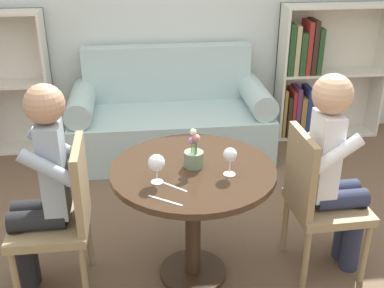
{
  "coord_description": "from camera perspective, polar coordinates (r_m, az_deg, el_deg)",
  "views": [
    {
      "loc": [
        -0.28,
        -2.28,
        1.95
      ],
      "look_at": [
        0.0,
        0.05,
        0.85
      ],
      "focal_mm": 45.0,
      "sensor_mm": 36.0,
      "label": 1
    }
  ],
  "objects": [
    {
      "name": "fork_left_setting",
      "position": [
        2.32,
        -3.2,
        -6.7
      ],
      "size": [
        0.16,
        0.12,
        0.0
      ],
      "color": "silver",
      "rests_on": "round_table"
    },
    {
      "name": "knife_left_setting",
      "position": [
        2.44,
        -2.4,
        -4.98
      ],
      "size": [
        0.15,
        0.14,
        0.0
      ],
      "color": "silver",
      "rests_on": "round_table"
    },
    {
      "name": "bookshelf_right",
      "position": [
        4.75,
        14.34,
        8.02
      ],
      "size": [
        0.99,
        0.28,
        1.25
      ],
      "color": "silver",
      "rests_on": "ground_plane"
    },
    {
      "name": "chair_left",
      "position": [
        2.73,
        -15.14,
        -7.97
      ],
      "size": [
        0.42,
        0.42,
        0.9
      ],
      "rotation": [
        0.0,
        0.0,
        -1.56
      ],
      "color": "#937A56",
      "rests_on": "ground_plane"
    },
    {
      "name": "wine_glass_right",
      "position": [
        2.49,
        4.53,
        -1.39
      ],
      "size": [
        0.07,
        0.07,
        0.15
      ],
      "color": "white",
      "rests_on": "round_table"
    },
    {
      "name": "ground_plane",
      "position": [
        3.01,
        0.12,
        -15.11
      ],
      "size": [
        16.0,
        16.0,
        0.0
      ],
      "primitive_type": "plane",
      "color": "brown"
    },
    {
      "name": "person_right",
      "position": [
        2.83,
        16.6,
        -2.85
      ],
      "size": [
        0.43,
        0.35,
        1.23
      ],
      "rotation": [
        0.0,
        0.0,
        1.61
      ],
      "color": "#282D47",
      "rests_on": "ground_plane"
    },
    {
      "name": "person_left",
      "position": [
        2.67,
        -17.43,
        -5.1
      ],
      "size": [
        0.42,
        0.34,
        1.23
      ],
      "rotation": [
        0.0,
        0.0,
        -1.56
      ],
      "color": "black",
      "rests_on": "ground_plane"
    },
    {
      "name": "chair_right",
      "position": [
        2.88,
        14.61,
        -6.11
      ],
      "size": [
        0.43,
        0.43,
        0.9
      ],
      "rotation": [
        0.0,
        0.0,
        1.61
      ],
      "color": "#937A56",
      "rests_on": "ground_plane"
    },
    {
      "name": "couch",
      "position": [
        4.3,
        -2.59,
        2.81
      ],
      "size": [
        1.73,
        0.8,
        0.92
      ],
      "color": "#A8C1C1",
      "rests_on": "ground_plane"
    },
    {
      "name": "wine_glass_left",
      "position": [
        2.42,
        -4.23,
        -2.33
      ],
      "size": [
        0.09,
        0.09,
        0.16
      ],
      "color": "white",
      "rests_on": "round_table"
    },
    {
      "name": "round_table",
      "position": [
        2.68,
        0.13,
        -5.72
      ],
      "size": [
        0.9,
        0.9,
        0.73
      ],
      "color": "#382619",
      "rests_on": "ground_plane"
    },
    {
      "name": "flower_vase",
      "position": [
        2.58,
        0.22,
        -1.3
      ],
      "size": [
        0.11,
        0.11,
        0.23
      ],
      "color": "gray",
      "rests_on": "round_table"
    }
  ]
}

